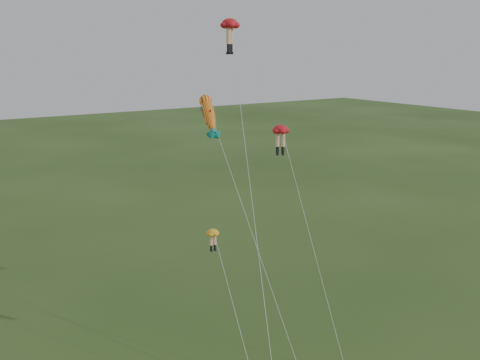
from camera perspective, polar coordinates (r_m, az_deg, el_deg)
legs_kite_red_high at (r=41.67m, az=-1.05°, el=15.65°), size 6.81×15.16×22.68m
legs_kite_red_mid at (r=38.00m, az=4.48°, el=4.67°), size 1.77×9.26×15.22m
legs_kite_yellow at (r=33.36m, az=-2.60°, el=-6.88°), size 0.93×6.24×9.53m
fish_kite at (r=35.89m, az=-3.32°, el=7.03°), size 1.99×10.96×17.70m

